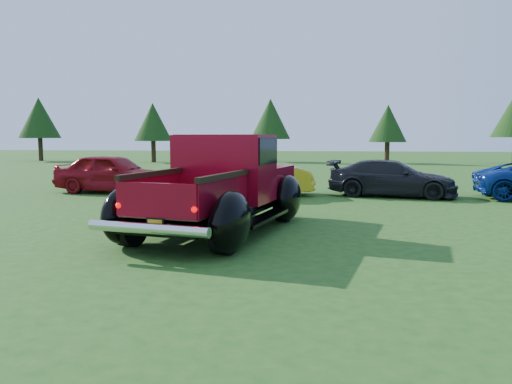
# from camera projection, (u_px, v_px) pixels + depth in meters

# --- Properties ---
(ground) EXTENTS (120.00, 120.00, 0.00)m
(ground) POSITION_uv_depth(u_px,v_px,m) (274.00, 248.00, 9.06)
(ground) COLOR #1E4D16
(ground) RESTS_ON ground
(tree_far_west) EXTENTS (3.33, 3.33, 5.20)m
(tree_far_west) POSITION_uv_depth(u_px,v_px,m) (39.00, 118.00, 40.94)
(tree_far_west) COLOR #332114
(tree_far_west) RESTS_ON ground
(tree_west) EXTENTS (2.94, 2.94, 4.60)m
(tree_west) POSITION_uv_depth(u_px,v_px,m) (153.00, 122.00, 38.78)
(tree_west) COLOR #332114
(tree_west) RESTS_ON ground
(tree_mid_left) EXTENTS (3.20, 3.20, 5.00)m
(tree_mid_left) POSITION_uv_depth(u_px,v_px,m) (270.00, 119.00, 39.63)
(tree_mid_left) COLOR #332114
(tree_mid_left) RESTS_ON ground
(tree_mid_right) EXTENTS (2.82, 2.82, 4.40)m
(tree_mid_right) POSITION_uv_depth(u_px,v_px,m) (388.00, 124.00, 37.59)
(tree_mid_right) COLOR #332114
(tree_mid_right) RESTS_ON ground
(pickup_truck) EXTENTS (3.56, 5.85, 2.06)m
(pickup_truck) POSITION_uv_depth(u_px,v_px,m) (225.00, 184.00, 10.85)
(pickup_truck) COLOR black
(pickup_truck) RESTS_ON ground
(show_car_red) EXTENTS (4.33, 2.21, 1.41)m
(show_car_red) POSITION_uv_depth(u_px,v_px,m) (113.00, 173.00, 17.82)
(show_car_red) COLOR maroon
(show_car_red) RESTS_ON ground
(show_car_yellow) EXTENTS (4.76, 2.42, 1.50)m
(show_car_yellow) POSITION_uv_depth(u_px,v_px,m) (246.00, 174.00, 16.98)
(show_car_yellow) COLOR gold
(show_car_yellow) RESTS_ON ground
(show_car_grey) EXTENTS (4.47, 2.49, 1.22)m
(show_car_grey) POSITION_uv_depth(u_px,v_px,m) (392.00, 178.00, 16.78)
(show_car_grey) COLOR black
(show_car_grey) RESTS_ON ground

